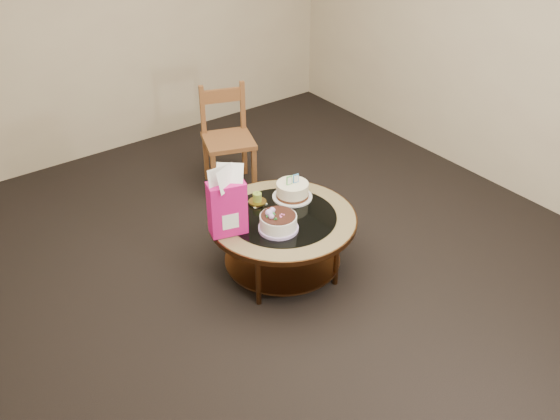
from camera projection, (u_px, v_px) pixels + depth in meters
ground at (282, 269)px, 4.49m from camera, size 5.00×5.00×0.00m
room_walls at (283, 62)px, 3.65m from camera, size 4.52×5.02×2.61m
coffee_table at (283, 226)px, 4.28m from camera, size 1.02×1.02×0.46m
decorated_cake at (278, 223)px, 4.08m from camera, size 0.27×0.27×0.15m
cream_cake at (292, 191)px, 4.41m from camera, size 0.28×0.28×0.18m
gift_bag at (227, 201)px, 3.96m from camera, size 0.26×0.22×0.48m
pillar_candle at (257, 200)px, 4.36m from camera, size 0.13×0.13×0.09m
dining_chair at (227, 138)px, 5.28m from camera, size 0.52×0.52×0.88m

